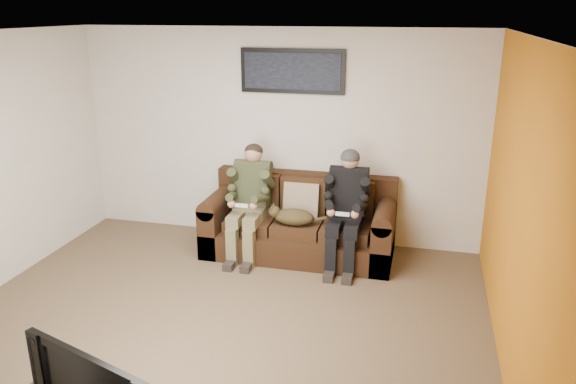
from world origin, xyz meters
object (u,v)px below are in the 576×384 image
(sofa, at_px, (301,224))
(cat, at_px, (292,216))
(person_left, at_px, (250,195))
(person_right, at_px, (347,202))
(framed_poster, at_px, (292,71))

(sofa, bearing_deg, cat, -97.76)
(person_left, bearing_deg, cat, -9.95)
(sofa, height_order, person_right, person_right)
(cat, bearing_deg, framed_poster, 103.71)
(person_right, bearing_deg, framed_poster, 143.35)
(sofa, bearing_deg, person_right, -17.97)
(cat, bearing_deg, person_right, 8.76)
(cat, xyz_separation_m, framed_poster, (-0.16, 0.66, 1.56))
(framed_poster, bearing_deg, person_right, -36.65)
(sofa, xyz_separation_m, framed_poster, (-0.20, 0.39, 1.76))
(person_left, height_order, framed_poster, framed_poster)
(sofa, distance_m, person_right, 0.71)
(framed_poster, bearing_deg, sofa, -62.68)
(sofa, height_order, person_left, person_left)
(cat, relative_size, framed_poster, 0.53)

